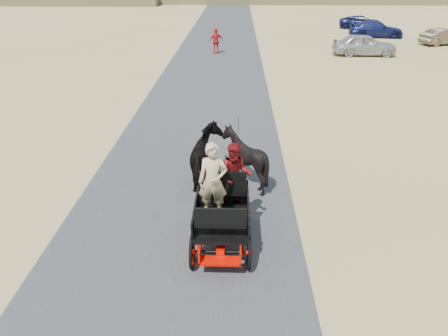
{
  "coord_description": "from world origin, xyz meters",
  "views": [
    {
      "loc": [
        1.41,
        -7.76,
        6.1
      ],
      "look_at": [
        1.1,
        2.41,
        1.2
      ],
      "focal_mm": 35.0,
      "sensor_mm": 36.0,
      "label": 1
    }
  ],
  "objects_px": {
    "horse_right": "(244,158)",
    "car_d": "(362,22)",
    "carriage": "(222,230)",
    "horse_left": "(207,158)",
    "car_c": "(376,29)",
    "car_b": "(444,37)",
    "car_a": "(365,45)",
    "pedestrian": "(216,41)"
  },
  "relations": [
    {
      "from": "carriage",
      "to": "horse_left",
      "type": "xyz_separation_m",
      "value": [
        -0.55,
        3.0,
        0.49
      ]
    },
    {
      "from": "horse_left",
      "to": "pedestrian",
      "type": "relative_size",
      "value": 1.16
    },
    {
      "from": "horse_right",
      "to": "pedestrian",
      "type": "xyz_separation_m",
      "value": [
        -1.75,
        19.73,
        0.01
      ]
    },
    {
      "from": "horse_right",
      "to": "car_b",
      "type": "xyz_separation_m",
      "value": [
        15.71,
        23.75,
        -0.24
      ]
    },
    {
      "from": "horse_left",
      "to": "car_d",
      "type": "xyz_separation_m",
      "value": [
        12.67,
        32.3,
        -0.27
      ]
    },
    {
      "from": "pedestrian",
      "to": "car_a",
      "type": "bearing_deg",
      "value": 158.78
    },
    {
      "from": "horse_right",
      "to": "car_d",
      "type": "bearing_deg",
      "value": -109.71
    },
    {
      "from": "horse_right",
      "to": "pedestrian",
      "type": "height_order",
      "value": "pedestrian"
    },
    {
      "from": "horse_right",
      "to": "car_c",
      "type": "bearing_deg",
      "value": -112.84
    },
    {
      "from": "horse_left",
      "to": "car_c",
      "type": "relative_size",
      "value": 0.45
    },
    {
      "from": "pedestrian",
      "to": "car_c",
      "type": "xyz_separation_m",
      "value": [
        13.23,
        7.55,
        -0.21
      ]
    },
    {
      "from": "carriage",
      "to": "horse_left",
      "type": "distance_m",
      "value": 3.09
    },
    {
      "from": "carriage",
      "to": "car_b",
      "type": "distance_m",
      "value": 31.31
    },
    {
      "from": "horse_right",
      "to": "car_c",
      "type": "height_order",
      "value": "horse_right"
    },
    {
      "from": "car_b",
      "to": "car_c",
      "type": "bearing_deg",
      "value": 30.25
    },
    {
      "from": "horse_right",
      "to": "car_b",
      "type": "distance_m",
      "value": 28.48
    },
    {
      "from": "carriage",
      "to": "horse_right",
      "type": "xyz_separation_m",
      "value": [
        0.55,
        3.0,
        0.49
      ]
    },
    {
      "from": "car_a",
      "to": "car_d",
      "type": "bearing_deg",
      "value": -11.75
    },
    {
      "from": "horse_right",
      "to": "car_c",
      "type": "distance_m",
      "value": 29.59
    },
    {
      "from": "car_b",
      "to": "horse_left",
      "type": "bearing_deg",
      "value": 124.73
    },
    {
      "from": "car_a",
      "to": "car_b",
      "type": "relative_size",
      "value": 1.15
    },
    {
      "from": "car_c",
      "to": "car_d",
      "type": "xyz_separation_m",
      "value": [
        0.09,
        5.03,
        -0.07
      ]
    },
    {
      "from": "carriage",
      "to": "pedestrian",
      "type": "xyz_separation_m",
      "value": [
        -1.2,
        22.73,
        0.5
      ]
    },
    {
      "from": "carriage",
      "to": "horse_left",
      "type": "bearing_deg",
      "value": 100.39
    },
    {
      "from": "horse_right",
      "to": "car_a",
      "type": "relative_size",
      "value": 0.4
    },
    {
      "from": "carriage",
      "to": "horse_right",
      "type": "relative_size",
      "value": 1.41
    },
    {
      "from": "carriage",
      "to": "horse_right",
      "type": "bearing_deg",
      "value": 79.61
    },
    {
      "from": "carriage",
      "to": "car_c",
      "type": "bearing_deg",
      "value": 68.32
    },
    {
      "from": "horse_left",
      "to": "car_c",
      "type": "bearing_deg",
      "value": -114.77
    },
    {
      "from": "horse_left",
      "to": "car_a",
      "type": "bearing_deg",
      "value": -116.29
    },
    {
      "from": "horse_left",
      "to": "car_b",
      "type": "height_order",
      "value": "horse_left"
    },
    {
      "from": "horse_right",
      "to": "car_c",
      "type": "xyz_separation_m",
      "value": [
        11.48,
        27.27,
        -0.2
      ]
    },
    {
      "from": "car_c",
      "to": "car_d",
      "type": "height_order",
      "value": "car_c"
    },
    {
      "from": "car_a",
      "to": "car_b",
      "type": "bearing_deg",
      "value": -57.4
    },
    {
      "from": "carriage",
      "to": "car_b",
      "type": "bearing_deg",
      "value": 58.7
    },
    {
      "from": "carriage",
      "to": "car_b",
      "type": "xyz_separation_m",
      "value": [
        16.26,
        26.75,
        0.25
      ]
    },
    {
      "from": "horse_right",
      "to": "pedestrian",
      "type": "distance_m",
      "value": 19.8
    },
    {
      "from": "pedestrian",
      "to": "car_b",
      "type": "height_order",
      "value": "pedestrian"
    },
    {
      "from": "horse_right",
      "to": "car_d",
      "type": "height_order",
      "value": "horse_right"
    },
    {
      "from": "carriage",
      "to": "car_b",
      "type": "relative_size",
      "value": 0.65
    },
    {
      "from": "carriage",
      "to": "pedestrian",
      "type": "bearing_deg",
      "value": 93.02
    },
    {
      "from": "horse_left",
      "to": "horse_right",
      "type": "xyz_separation_m",
      "value": [
        1.1,
        0.0,
        0.0
      ]
    }
  ]
}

